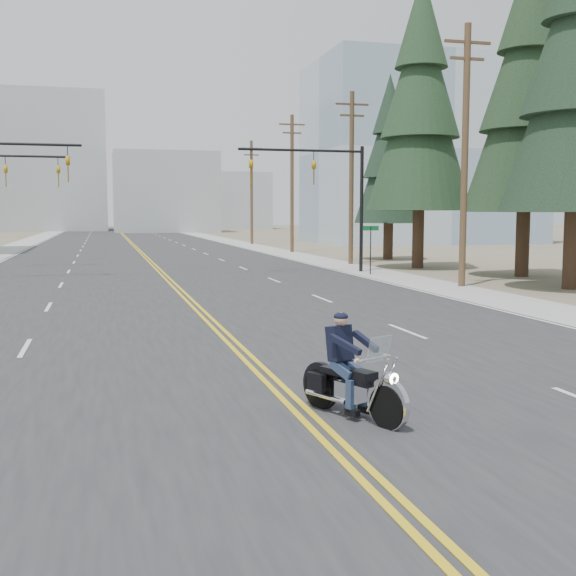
# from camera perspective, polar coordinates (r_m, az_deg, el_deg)

# --- Properties ---
(ground_plane) EXTENTS (400.00, 400.00, 0.00)m
(ground_plane) POSITION_cam_1_polar(r_m,az_deg,el_deg) (7.75, 11.39, -19.20)
(ground_plane) COLOR #776D56
(ground_plane) RESTS_ON ground
(road) EXTENTS (20.00, 200.00, 0.01)m
(road) POSITION_cam_1_polar(r_m,az_deg,el_deg) (76.43, -12.11, 3.31)
(road) COLOR #303033
(road) RESTS_ON ground
(sidewalk_left) EXTENTS (3.00, 200.00, 0.01)m
(sidewalk_left) POSITION_cam_1_polar(r_m,az_deg,el_deg) (76.83, -20.72, 3.08)
(sidewalk_left) COLOR #A5A5A0
(sidewalk_left) RESTS_ON ground
(sidewalk_right) EXTENTS (3.00, 200.00, 0.01)m
(sidewalk_right) POSITION_cam_1_polar(r_m,az_deg,el_deg) (77.76, -3.60, 3.47)
(sidewalk_right) COLOR #A5A5A0
(sidewalk_right) RESTS_ON ground
(traffic_mast_right) EXTENTS (7.10, 0.26, 7.00)m
(traffic_mast_right) POSITION_cam_1_polar(r_m,az_deg,el_deg) (40.20, 3.11, 8.26)
(traffic_mast_right) COLOR black
(traffic_mast_right) RESTS_ON ground
(street_sign) EXTENTS (0.90, 0.06, 2.62)m
(street_sign) POSITION_cam_1_polar(r_m,az_deg,el_deg) (38.90, 6.55, 3.69)
(street_sign) COLOR black
(street_sign) RESTS_ON ground
(utility_pole_b) EXTENTS (2.20, 0.30, 11.50)m
(utility_pole_b) POSITION_cam_1_polar(r_m,az_deg,el_deg) (33.31, 13.80, 10.40)
(utility_pole_b) COLOR brown
(utility_pole_b) RESTS_ON ground
(utility_pole_c) EXTENTS (2.20, 0.30, 11.00)m
(utility_pole_c) POSITION_cam_1_polar(r_m,az_deg,el_deg) (47.03, 5.03, 8.87)
(utility_pole_c) COLOR brown
(utility_pole_c) RESTS_ON ground
(utility_pole_d) EXTENTS (2.20, 0.30, 11.50)m
(utility_pole_d) POSITION_cam_1_polar(r_m,az_deg,el_deg) (61.38, 0.32, 8.43)
(utility_pole_d) COLOR brown
(utility_pole_d) RESTS_ON ground
(utility_pole_e) EXTENTS (2.20, 0.30, 11.00)m
(utility_pole_e) POSITION_cam_1_polar(r_m,az_deg,el_deg) (77.92, -2.90, 7.70)
(utility_pole_e) COLOR brown
(utility_pole_e) RESTS_ON ground
(glass_building) EXTENTS (24.00, 16.00, 20.00)m
(glass_building) POSITION_cam_1_polar(r_m,az_deg,el_deg) (84.26, 10.42, 10.38)
(glass_building) COLOR #9EB5CC
(glass_building) RESTS_ON ground
(haze_bldg_b) EXTENTS (18.00, 14.00, 14.00)m
(haze_bldg_b) POSITION_cam_1_polar(r_m,az_deg,el_deg) (131.82, -9.68, 7.43)
(haze_bldg_b) COLOR #ADB2B7
(haze_bldg_b) RESTS_ON ground
(haze_bldg_c) EXTENTS (16.00, 12.00, 18.00)m
(haze_bldg_c) POSITION_cam_1_polar(r_m,az_deg,el_deg) (124.17, 5.96, 8.51)
(haze_bldg_c) COLOR #B7BCC6
(haze_bldg_c) RESTS_ON ground
(haze_bldg_d) EXTENTS (20.00, 15.00, 26.00)m
(haze_bldg_d) POSITION_cam_1_polar(r_m,az_deg,el_deg) (146.89, -18.12, 9.40)
(haze_bldg_d) COLOR #ADB2B7
(haze_bldg_d) RESTS_ON ground
(haze_bldg_e) EXTENTS (14.00, 14.00, 12.00)m
(haze_bldg_e) POSITION_cam_1_polar(r_m,az_deg,el_deg) (158.83, -4.27, 6.86)
(haze_bldg_e) COLOR #B7BCC6
(haze_bldg_e) RESTS_ON ground
(motorcyclist) EXTENTS (1.74, 2.35, 1.69)m
(motorcyclist) POSITION_cam_1_polar(r_m,az_deg,el_deg) (11.61, 5.15, -6.20)
(motorcyclist) COLOR black
(motorcyclist) RESTS_ON ground
(conifer_mid) EXTENTS (6.32, 6.32, 16.84)m
(conifer_mid) POSITION_cam_1_polar(r_m,az_deg,el_deg) (40.01, 18.41, 14.79)
(conifer_mid) COLOR #382619
(conifer_mid) RESTS_ON ground
(conifer_tall) EXTENTS (6.25, 6.25, 17.37)m
(conifer_tall) POSITION_cam_1_polar(r_m,az_deg,el_deg) (44.73, 10.43, 14.42)
(conifer_tall) COLOR #382619
(conifer_tall) RESTS_ON ground
(conifer_far) EXTENTS (4.88, 4.88, 13.07)m
(conifer_far) POSITION_cam_1_polar(r_m,az_deg,el_deg) (52.51, 8.01, 10.46)
(conifer_far) COLOR #382619
(conifer_far) RESTS_ON ground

